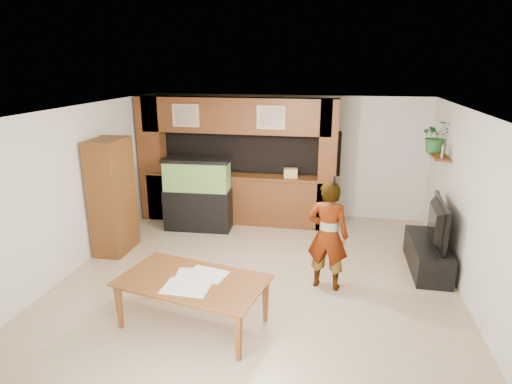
% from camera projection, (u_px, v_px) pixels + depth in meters
% --- Properties ---
extents(floor, '(6.50, 6.50, 0.00)m').
position_uv_depth(floor, '(257.00, 281.00, 6.62)').
color(floor, tan).
rests_on(floor, ground).
extents(ceiling, '(6.50, 6.50, 0.00)m').
position_uv_depth(ceiling, '(257.00, 112.00, 5.86)').
color(ceiling, white).
rests_on(ceiling, wall_back).
extents(wall_back, '(6.00, 0.00, 6.00)m').
position_uv_depth(wall_back, '(284.00, 156.00, 9.30)').
color(wall_back, silver).
rests_on(wall_back, floor).
extents(wall_left, '(0.00, 6.50, 6.50)m').
position_uv_depth(wall_left, '(71.00, 191.00, 6.77)').
color(wall_left, silver).
rests_on(wall_left, floor).
extents(wall_right, '(0.00, 6.50, 6.50)m').
position_uv_depth(wall_right, '(477.00, 215.00, 5.71)').
color(wall_right, silver).
rests_on(wall_right, floor).
extents(partition, '(4.20, 0.99, 2.60)m').
position_uv_depth(partition, '(235.00, 160.00, 8.88)').
color(partition, brown).
rests_on(partition, floor).
extents(wall_clock, '(0.05, 0.25, 0.25)m').
position_uv_depth(wall_clock, '(102.00, 142.00, 7.53)').
color(wall_clock, black).
rests_on(wall_clock, wall_left).
extents(wall_shelf, '(0.25, 0.90, 0.04)m').
position_uv_depth(wall_shelf, '(438.00, 155.00, 7.45)').
color(wall_shelf, brown).
rests_on(wall_shelf, wall_right).
extents(pantry_cabinet, '(0.51, 0.83, 2.02)m').
position_uv_depth(pantry_cabinet, '(112.00, 196.00, 7.46)').
color(pantry_cabinet, brown).
rests_on(pantry_cabinet, floor).
extents(trash_can, '(0.29, 0.29, 0.53)m').
position_uv_depth(trash_can, '(113.00, 239.00, 7.55)').
color(trash_can, '#B2B2B7').
rests_on(trash_can, floor).
extents(aquarium, '(1.32, 0.49, 1.46)m').
position_uv_depth(aquarium, '(198.00, 195.00, 8.52)').
color(aquarium, black).
rests_on(aquarium, floor).
extents(tv_stand, '(0.53, 1.44, 0.48)m').
position_uv_depth(tv_stand, '(427.00, 255.00, 6.96)').
color(tv_stand, black).
rests_on(tv_stand, floor).
extents(television, '(0.23, 1.23, 0.70)m').
position_uv_depth(television, '(432.00, 221.00, 6.78)').
color(television, black).
rests_on(television, tv_stand).
extents(photo_frame, '(0.07, 0.16, 0.21)m').
position_uv_depth(photo_frame, '(442.00, 151.00, 7.15)').
color(photo_frame, tan).
rests_on(photo_frame, wall_shelf).
extents(potted_plant, '(0.62, 0.58, 0.57)m').
position_uv_depth(potted_plant, '(436.00, 136.00, 7.55)').
color(potted_plant, '#29682E').
rests_on(potted_plant, wall_shelf).
extents(person, '(0.66, 0.49, 1.66)m').
position_uv_depth(person, '(328.00, 235.00, 6.24)').
color(person, tan).
rests_on(person, floor).
extents(microphone, '(0.03, 0.10, 0.15)m').
position_uv_depth(microphone, '(334.00, 181.00, 5.82)').
color(microphone, black).
rests_on(microphone, person).
extents(dining_table, '(2.00, 1.37, 0.64)m').
position_uv_depth(dining_table, '(192.00, 304.00, 5.41)').
color(dining_table, brown).
rests_on(dining_table, floor).
extents(newspaper_a, '(0.55, 0.43, 0.01)m').
position_uv_depth(newspaper_a, '(196.00, 275.00, 5.45)').
color(newspaper_a, silver).
rests_on(newspaper_a, dining_table).
extents(newspaper_b, '(0.57, 0.42, 0.01)m').
position_uv_depth(newspaper_b, '(186.00, 287.00, 5.16)').
color(newspaper_b, silver).
rests_on(newspaper_b, dining_table).
extents(newspaper_c, '(0.56, 0.46, 0.01)m').
position_uv_depth(newspaper_c, '(207.00, 274.00, 5.48)').
color(newspaper_c, silver).
rests_on(newspaper_c, dining_table).
extents(counter_box, '(0.29, 0.21, 0.18)m').
position_uv_depth(counter_box, '(291.00, 173.00, 8.55)').
color(counter_box, tan).
rests_on(counter_box, partition).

